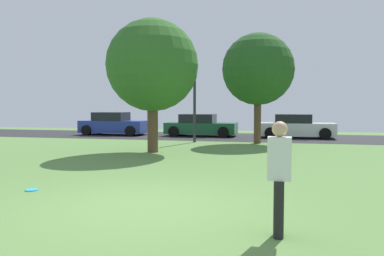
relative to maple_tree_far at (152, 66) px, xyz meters
The scene contains 10 objects.
ground_plane 8.82m from the maple_tree_far, 72.27° to the right, with size 44.00×44.00×0.00m, color #5B8442.
road_strip 9.26m from the maple_tree_far, 73.28° to the left, with size 44.00×6.40×0.01m, color #28282B.
maple_tree_far is the anchor object (origin of this frame).
oak_tree_right 5.95m from the maple_tree_far, 50.51° to the left, with size 3.48×3.48×5.36m.
person_thrower 10.38m from the maple_tree_far, 60.60° to the right, with size 0.32×0.30×1.60m.
frisbee_disc 7.84m from the maple_tree_far, 91.99° to the right, with size 0.27×0.27×0.03m, color #2DB2E0.
parked_car_blue 10.20m from the maple_tree_far, 124.20° to the left, with size 4.20×1.98×1.44m.
parked_car_green 8.88m from the maple_tree_far, 89.29° to the left, with size 4.28×2.08×1.34m.
parked_car_white 10.55m from the maple_tree_far, 55.70° to the left, with size 4.19×1.93×1.36m.
street_lamp_post 4.64m from the maple_tree_far, 81.61° to the left, with size 0.14×0.14×4.50m, color #2D2D33.
Camera 1 is at (2.50, -6.28, 1.80)m, focal length 35.22 mm.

